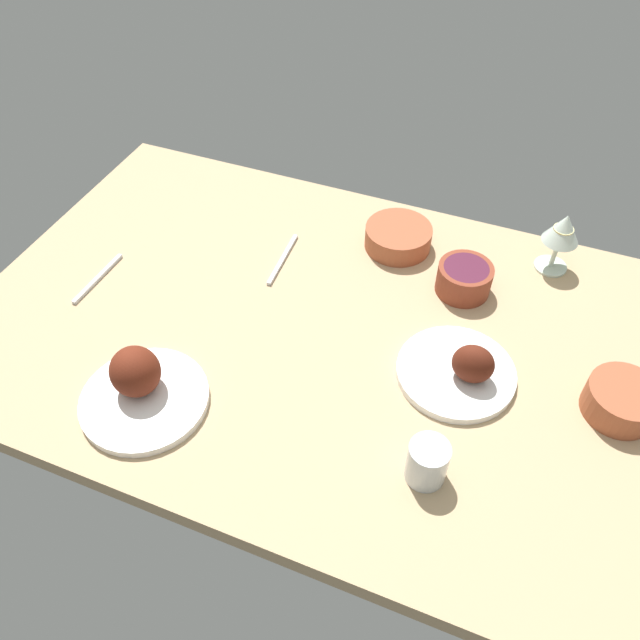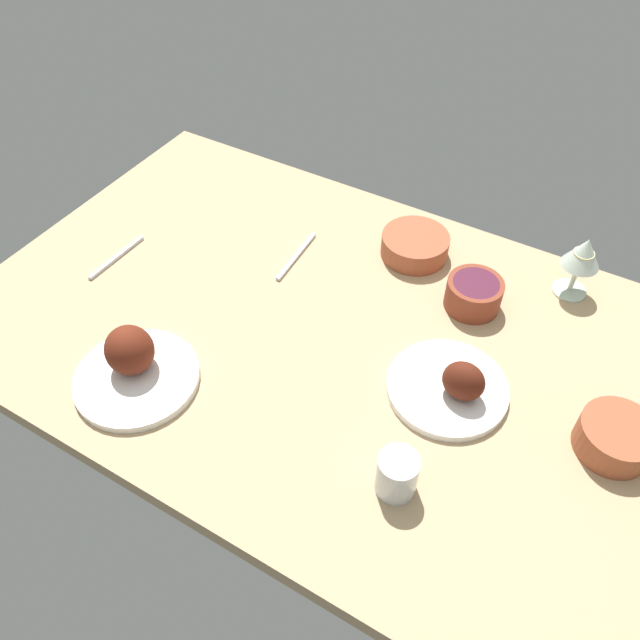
{
  "view_description": "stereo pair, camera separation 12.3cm",
  "coord_description": "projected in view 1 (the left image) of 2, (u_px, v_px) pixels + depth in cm",
  "views": [
    {
      "loc": [
        31.13,
        -78.08,
        96.49
      ],
      "look_at": [
        0.0,
        0.0,
        6.0
      ],
      "focal_mm": 35.28,
      "sensor_mm": 36.0,
      "label": 1
    },
    {
      "loc": [
        42.22,
        -72.68,
        96.49
      ],
      "look_at": [
        0.0,
        0.0,
        6.0
      ],
      "focal_mm": 35.28,
      "sensor_mm": 36.0,
      "label": 2
    }
  ],
  "objects": [
    {
      "name": "dining_table",
      "position": [
        320.0,
        334.0,
        1.26
      ],
      "size": [
        140.0,
        90.0,
        4.0
      ],
      "primitive_type": "cube",
      "color": "tan",
      "rests_on": "ground"
    },
    {
      "name": "plate_near_viewer",
      "position": [
        461.0,
        370.0,
        1.15
      ],
      "size": [
        22.0,
        22.0,
        9.21
      ],
      "color": "white",
      "rests_on": "dining_table"
    },
    {
      "name": "plate_far_side",
      "position": [
        140.0,
        386.0,
        1.11
      ],
      "size": [
        22.87,
        22.87,
        10.91
      ],
      "color": "white",
      "rests_on": "dining_table"
    },
    {
      "name": "bowl_soup",
      "position": [
        622.0,
        400.0,
        1.09
      ],
      "size": [
        12.74,
        12.74,
        5.88
      ],
      "color": "#A35133",
      "rests_on": "dining_table"
    },
    {
      "name": "bowl_potatoes",
      "position": [
        398.0,
        236.0,
        1.4
      ],
      "size": [
        14.81,
        14.81,
        5.05
      ],
      "color": "#A35133",
      "rests_on": "dining_table"
    },
    {
      "name": "bowl_onions",
      "position": [
        464.0,
        278.0,
        1.3
      ],
      "size": [
        11.33,
        11.33,
        6.35
      ],
      "color": "brown",
      "rests_on": "dining_table"
    },
    {
      "name": "wine_glass",
      "position": [
        563.0,
        231.0,
        1.3
      ],
      "size": [
        7.6,
        7.6,
        14.0
      ],
      "color": "silver",
      "rests_on": "dining_table"
    },
    {
      "name": "water_tumbler",
      "position": [
        427.0,
        462.0,
        1.0
      ],
      "size": [
        6.68,
        6.68,
        8.04
      ],
      "primitive_type": "cylinder",
      "color": "silver",
      "rests_on": "dining_table"
    },
    {
      "name": "fork_loose",
      "position": [
        98.0,
        278.0,
        1.34
      ],
      "size": [
        1.45,
        16.21,
        0.8
      ],
      "primitive_type": "cube",
      "rotation": [
        0.0,
        0.0,
        1.54
      ],
      "color": "silver",
      "rests_on": "dining_table"
    },
    {
      "name": "spoon_loose",
      "position": [
        283.0,
        259.0,
        1.38
      ],
      "size": [
        1.84,
        16.91,
        0.8
      ],
      "primitive_type": "cube",
      "rotation": [
        0.0,
        0.0,
        4.77
      ],
      "color": "silver",
      "rests_on": "dining_table"
    }
  ]
}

